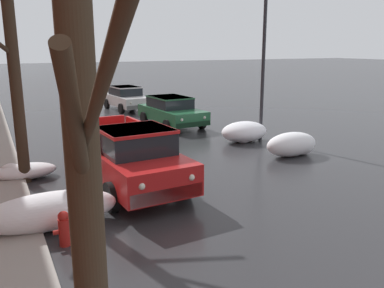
{
  "coord_description": "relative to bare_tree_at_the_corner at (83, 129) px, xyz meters",
  "views": [
    {
      "loc": [
        -5.33,
        -0.55,
        3.78
      ],
      "look_at": [
        -0.21,
        9.55,
        1.03
      ],
      "focal_mm": 37.73,
      "sensor_mm": 36.0,
      "label": 1
    }
  ],
  "objects": [
    {
      "name": "street_lamp_post",
      "position": [
        9.19,
        9.66,
        0.56
      ],
      "size": [
        0.44,
        0.24,
        6.49
      ],
      "color": "#28282D",
      "rests_on": "ground"
    },
    {
      "name": "bare_tree_at_the_corner",
      "position": [
        0.0,
        0.0,
        0.0
      ],
      "size": [
        2.32,
        3.62,
        5.91
      ],
      "color": "#423323",
      "rests_on": "ground"
    },
    {
      "name": "fire_hydrant",
      "position": [
        0.31,
        3.9,
        -2.69
      ],
      "size": [
        0.42,
        0.22,
        0.71
      ],
      "color": "#B21E19",
      "rests_on": "ground"
    },
    {
      "name": "sedan_white_parked_kerbside_mid",
      "position": [
        6.76,
        19.96,
        -2.3
      ],
      "size": [
        2.1,
        3.99,
        1.42
      ],
      "color": "silver",
      "rests_on": "ground"
    },
    {
      "name": "snow_bank_along_left_kerb",
      "position": [
        8.37,
        9.66,
        -2.65
      ],
      "size": [
        1.98,
        1.33,
        0.82
      ],
      "color": "white",
      "rests_on": "ground"
    },
    {
      "name": "snow_bank_mid_block_left",
      "position": [
        0.27,
        4.81,
        -2.67
      ],
      "size": [
        2.86,
        1.07,
        0.79
      ],
      "color": "white",
      "rests_on": "ground"
    },
    {
      "name": "snow_bank_far_right_pile",
      "position": [
        8.73,
        7.08,
        -2.65
      ],
      "size": [
        2.02,
        0.98,
        0.85
      ],
      "color": "white",
      "rests_on": "ground"
    },
    {
      "name": "snow_bank_near_corner_left",
      "position": [
        -0.06,
        8.65,
        -2.83
      ],
      "size": [
        1.78,
        0.97,
        0.49
      ],
      "color": "white",
      "rests_on": "ground"
    },
    {
      "name": "sedan_green_parked_kerbside_close",
      "position": [
        7.11,
        14.05,
        -2.3
      ],
      "size": [
        2.2,
        4.25,
        1.42
      ],
      "color": "#1E5633",
      "rests_on": "ground"
    },
    {
      "name": "bare_tree_second_along_sidewalk",
      "position": [
        0.01,
        8.33,
        0.64
      ],
      "size": [
        2.83,
        1.78,
        7.23
      ],
      "color": "#382B1E",
      "rests_on": "ground"
    },
    {
      "name": "pickup_truck_red_approaching_near_lane",
      "position": [
        2.48,
        6.57,
        -2.17
      ],
      "size": [
        2.36,
        5.18,
        1.76
      ],
      "color": "red",
      "rests_on": "ground"
    }
  ]
}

